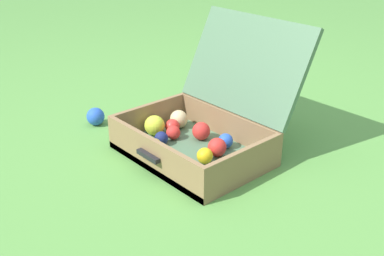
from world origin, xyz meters
TOP-DOWN VIEW (x-y plane):
  - ground_plane at (0.00, 0.00)m, footprint 16.00×16.00m
  - open_suitcase at (-0.10, 0.02)m, footprint 0.54×0.58m
  - stray_ball_on_grass at (-0.58, -0.18)m, footprint 0.08×0.08m

SIDE VIEW (x-z plane):
  - ground_plane at x=0.00m, z-range 0.00..0.00m
  - stray_ball_on_grass at x=-0.58m, z-range 0.00..0.08m
  - open_suitcase at x=-0.10m, z-range -0.13..0.35m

